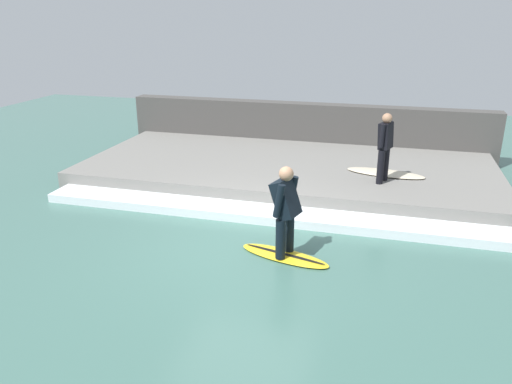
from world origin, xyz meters
TOP-DOWN VIEW (x-y plane):
  - ground_plane at (0.00, 0.00)m, footprint 28.00×28.00m
  - concrete_ledge at (3.88, 0.00)m, footprint 4.40×9.92m
  - back_wall at (6.33, 0.00)m, footprint 0.50×10.41m
  - wave_foam_crest at (1.31, 0.00)m, footprint 0.74×9.42m
  - surfboard_riding at (-0.25, -0.81)m, footprint 0.89×1.69m
  - surfer_riding at (-0.25, -0.81)m, footprint 0.57×0.53m
  - surfer_waiting_near at (2.97, -2.28)m, footprint 0.49×0.35m
  - surfboard_waiting_near at (3.55, -2.35)m, footprint 0.86×1.83m

SIDE VIEW (x-z plane):
  - ground_plane at x=0.00m, z-range 0.00..0.00m
  - surfboard_riding at x=-0.25m, z-range 0.00..0.06m
  - wave_foam_crest at x=1.31m, z-range 0.00..0.18m
  - concrete_ledge at x=3.88m, z-range 0.00..0.42m
  - surfboard_waiting_near at x=3.55m, z-range 0.42..0.48m
  - back_wall at x=6.33m, z-range 0.00..1.47m
  - surfer_riding at x=-0.25m, z-range 0.15..1.69m
  - surfer_waiting_near at x=2.97m, z-range 0.52..2.03m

